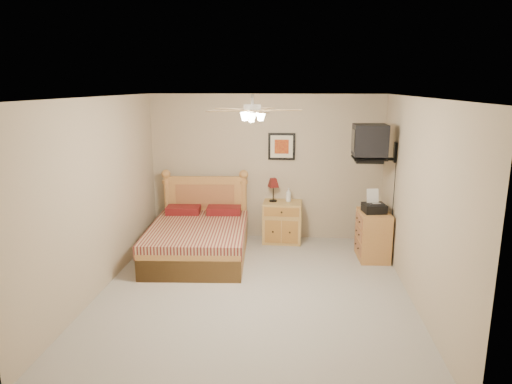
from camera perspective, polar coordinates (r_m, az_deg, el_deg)
floor at (r=6.13m, az=-0.24°, el=-12.27°), size 4.50×4.50×0.00m
ceiling at (r=5.54m, az=-0.27°, el=11.77°), size 4.00×4.50×0.04m
wall_back at (r=7.90m, az=1.24°, el=3.09°), size 4.00×0.04×2.50m
wall_front at (r=3.58m, az=-3.58°, el=-9.64°), size 4.00×0.04×2.50m
wall_left at (r=6.21m, az=-18.94°, el=-0.44°), size 0.04×4.50×2.50m
wall_right at (r=5.88m, az=19.55°, el=-1.24°), size 0.04×4.50×2.50m
bed at (r=7.09m, az=-7.33°, el=-3.48°), size 1.57×1.99×1.23m
nightstand at (r=7.86m, az=3.30°, el=-3.74°), size 0.66×0.50×0.70m
table_lamp at (r=7.77m, az=2.17°, el=0.28°), size 0.29×0.29×0.40m
lotion_bottle at (r=7.79m, az=4.07°, el=-0.35°), size 0.12×0.12×0.24m
framed_picture at (r=7.81m, az=3.23°, el=5.70°), size 0.46×0.04×0.46m
dresser at (r=7.32m, az=14.42°, el=-5.25°), size 0.47×0.66×0.75m
fax_machine at (r=7.14m, az=14.60°, el=-1.14°), size 0.37×0.39×0.34m
magazine_lower at (r=7.40m, az=13.94°, el=-1.87°), size 0.31×0.34×0.03m
magazine_upper at (r=7.39m, az=13.97°, el=-1.70°), size 0.23×0.28×0.02m
wall_tv at (r=7.02m, az=15.25°, el=5.96°), size 0.56×0.46×0.58m
ceiling_fan at (r=5.35m, az=-0.46°, el=10.21°), size 1.14×1.14×0.28m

